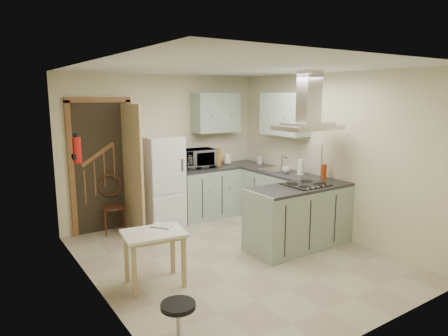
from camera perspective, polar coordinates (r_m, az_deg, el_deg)
floor at (r=5.53m, az=1.44°, el=-12.66°), size 4.20×4.20×0.00m
ceiling at (r=5.10m, az=1.57°, el=14.13°), size 4.20×4.20×0.00m
back_wall at (r=6.97m, az=-8.53°, el=2.76°), size 3.60×0.00×3.60m
left_wall at (r=4.40m, az=-18.00°, el=-2.18°), size 0.00×4.20×4.20m
right_wall at (r=6.37m, az=14.85°, el=1.79°), size 0.00×4.20×4.20m
doorway at (r=6.59m, az=-17.04°, el=0.19°), size 1.10×0.12×2.10m
fridge at (r=6.71m, az=-8.86°, el=-1.90°), size 0.60×0.60×1.50m
counter_back at (r=7.17m, az=-2.54°, el=-3.44°), size 1.08×0.60×0.90m
counter_right at (r=7.11m, az=6.12°, el=-3.60°), size 0.60×1.95×0.90m
splashback at (r=7.43m, az=-1.76°, el=2.57°), size 1.68×0.02×0.50m
wall_cabinet_back at (r=7.22m, az=-1.17°, el=7.92°), size 0.85×0.35×0.70m
wall_cabinet_right at (r=6.78m, az=8.67°, el=7.63°), size 0.35×0.90×0.70m
peninsula at (r=5.87m, az=10.75°, el=-6.78°), size 1.55×0.65×0.90m
hob at (r=5.82m, az=11.60°, el=-2.31°), size 0.58×0.50×0.01m
extractor_hood at (r=5.70m, az=11.91°, el=5.69°), size 0.90×0.55×0.10m
sink at (r=6.88m, az=7.12°, el=-0.22°), size 0.45×0.40×0.01m
fire_extinguisher at (r=5.24m, az=-20.25°, el=2.42°), size 0.10×0.10×0.32m
drop_leaf_table at (r=4.76m, az=-9.88°, el=-12.59°), size 0.75×0.60×0.64m
bentwood_chair at (r=6.58m, az=-15.46°, el=-5.37°), size 0.44×0.44×0.84m
stool at (r=3.74m, az=-6.51°, el=-21.36°), size 0.33×0.33×0.41m
microwave at (r=7.05m, az=-3.75°, el=1.39°), size 0.62×0.45×0.32m
kettle at (r=7.37m, az=0.51°, el=1.33°), size 0.16×0.16×0.20m
cereal_box at (r=7.31m, az=-0.86°, el=1.58°), size 0.14×0.20×0.28m
soap_bottle at (r=7.42m, az=5.09°, el=1.28°), size 0.11×0.11×0.18m
paper_towel at (r=6.50m, az=10.91°, el=0.14°), size 0.11×0.11×0.26m
cup at (r=6.64m, az=8.89°, el=-0.24°), size 0.17×0.17×0.11m
red_bottle at (r=6.31m, az=14.10°, el=-0.46°), size 0.08×0.08×0.22m
book at (r=4.72m, az=-9.30°, el=-7.91°), size 0.29×0.30×0.11m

